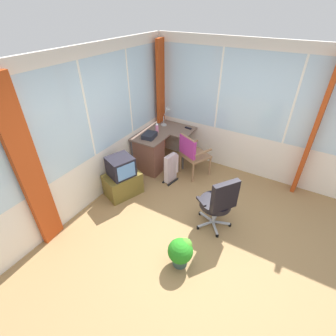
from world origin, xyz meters
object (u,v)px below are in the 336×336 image
(paper_tray, at_px, (149,135))
(wooden_armchair, at_px, (191,151))
(space_heater, at_px, (171,168))
(potted_plant, at_px, (181,251))
(tv_on_stand, at_px, (122,178))
(desk_lamp, at_px, (168,113))
(tv_remote, at_px, (188,128))
(spray_bottle, at_px, (157,127))
(office_chair, at_px, (219,201))
(desk, at_px, (150,153))

(paper_tray, xyz_separation_m, wooden_armchair, (0.23, -0.83, -0.24))
(space_heater, bearing_deg, paper_tray, 76.68)
(wooden_armchair, relative_size, potted_plant, 2.05)
(potted_plant, bearing_deg, tv_on_stand, 64.42)
(desk_lamp, distance_m, tv_remote, 0.56)
(paper_tray, height_order, space_heater, paper_tray)
(spray_bottle, bearing_deg, potted_plant, -140.41)
(tv_remote, xyz_separation_m, office_chair, (-1.62, -1.35, -0.22))
(space_heater, distance_m, potted_plant, 1.92)
(desk, xyz_separation_m, tv_on_stand, (-0.94, -0.01, -0.06))
(spray_bottle, xyz_separation_m, paper_tray, (-0.29, -0.01, -0.06))
(desk_lamp, height_order, office_chair, desk_lamp)
(spray_bottle, bearing_deg, tv_remote, -45.89)
(desk_lamp, bearing_deg, paper_tray, -179.41)
(space_heater, bearing_deg, wooden_armchair, -32.74)
(desk_lamp, distance_m, wooden_armchair, 1.08)
(tv_remote, relative_size, spray_bottle, 0.69)
(paper_tray, distance_m, tv_on_stand, 1.05)
(desk, distance_m, tv_on_stand, 0.94)
(tv_on_stand, bearing_deg, tv_remote, -15.51)
(wooden_armchair, height_order, potted_plant, wooden_armchair)
(spray_bottle, height_order, paper_tray, spray_bottle)
(desk, height_order, desk_lamp, desk_lamp)
(desk_lamp, xyz_separation_m, tv_on_stand, (-1.67, -0.02, -0.68))
(desk_lamp, bearing_deg, spray_bottle, -179.79)
(paper_tray, relative_size, potted_plant, 0.67)
(desk_lamp, relative_size, tv_on_stand, 0.50)
(tv_remote, bearing_deg, space_heater, -168.64)
(desk, relative_size, spray_bottle, 5.63)
(tv_remote, xyz_separation_m, spray_bottle, (-0.48, 0.49, 0.09))
(tv_remote, relative_size, office_chair, 0.15)
(potted_plant, bearing_deg, office_chair, -10.88)
(wooden_armchair, xyz_separation_m, space_heater, (-0.37, 0.24, -0.27))
(spray_bottle, distance_m, office_chair, 2.19)
(desk, bearing_deg, tv_on_stand, -179.44)
(desk_lamp, relative_size, tv_remote, 2.65)
(wooden_armchair, bearing_deg, tv_remote, 32.43)
(spray_bottle, height_order, potted_plant, spray_bottle)
(wooden_armchair, relative_size, tv_on_stand, 1.16)
(desk, xyz_separation_m, spray_bottle, (0.29, 0.01, 0.46))
(desk, xyz_separation_m, wooden_armchair, (0.23, -0.83, 0.17))
(tv_on_stand, bearing_deg, desk, 0.56)
(spray_bottle, height_order, tv_on_stand, spray_bottle)
(potted_plant, bearing_deg, space_heater, 33.94)
(tv_on_stand, xyz_separation_m, potted_plant, (-0.79, -1.66, -0.09))
(desk, distance_m, spray_bottle, 0.55)
(desk, bearing_deg, paper_tray, 43.38)
(spray_bottle, height_order, office_chair, same)
(desk, relative_size, tv_on_stand, 1.53)
(wooden_armchair, xyz_separation_m, office_chair, (-1.08, -1.01, -0.02))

